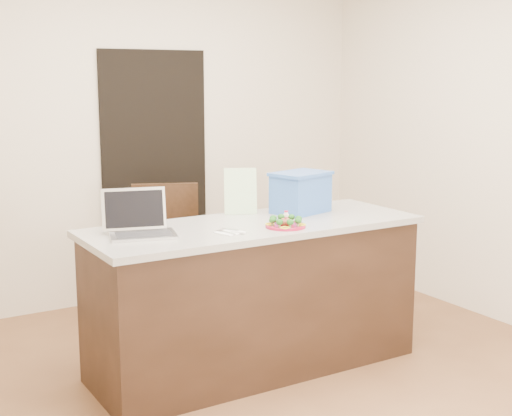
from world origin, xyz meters
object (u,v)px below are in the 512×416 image
yogurt_bottle (286,217)px  napkin (230,232)px  laptop (139,223)px  chair (173,249)px  blue_box (301,192)px  island (254,296)px  plate (286,226)px

yogurt_bottle → napkin: bearing=-168.1°
laptop → chair: 1.04m
napkin → yogurt_bottle: yogurt_bottle is taller
napkin → blue_box: 0.77m
napkin → laptop: bearing=153.8°
island → laptop: laptop is taller
island → plate: plate is taller
plate → laptop: laptop is taller
laptop → chair: (0.56, 0.79, -0.39)m
plate → chair: 1.13m
plate → napkin: size_ratio=1.77×
napkin → yogurt_bottle: bearing=11.9°
laptop → chair: bearing=70.6°
island → napkin: (-0.26, -0.16, 0.46)m
island → blue_box: 0.75m
laptop → blue_box: (1.15, 0.07, 0.07)m
napkin → blue_box: blue_box is taller
napkin → island: bearing=32.2°
plate → blue_box: blue_box is taller
yogurt_bottle → island: bearing=159.5°
chair → plate: bearing=-53.4°
yogurt_bottle → laptop: laptop is taller
island → blue_box: (0.43, 0.14, 0.59)m
napkin → chair: (0.10, 1.01, -0.33)m
island → plate: 0.52m
yogurt_bottle → chair: bearing=110.5°
blue_box → chair: (-0.59, 0.71, -0.46)m
laptop → chair: laptop is taller
island → chair: chair is taller
laptop → plate: bearing=-2.0°
napkin → laptop: laptop is taller
chair → laptop: bearing=-102.2°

